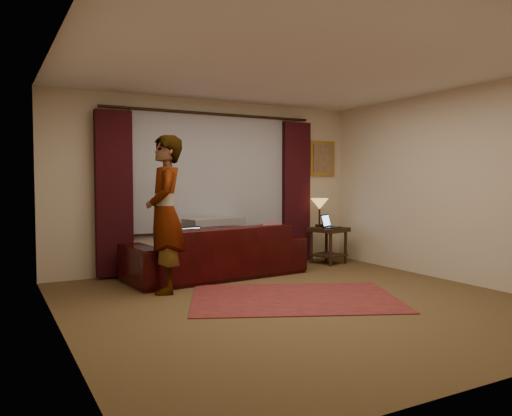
# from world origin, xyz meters

# --- Properties ---
(floor) EXTENTS (5.00, 5.00, 0.01)m
(floor) POSITION_xyz_m (0.00, 0.00, -0.01)
(floor) COLOR brown
(floor) RESTS_ON ground
(ceiling) EXTENTS (5.00, 5.00, 0.02)m
(ceiling) POSITION_xyz_m (0.00, 0.00, 2.60)
(ceiling) COLOR silver
(ceiling) RESTS_ON ground
(wall_back) EXTENTS (5.00, 0.02, 2.60)m
(wall_back) POSITION_xyz_m (0.00, 2.50, 1.30)
(wall_back) COLOR beige
(wall_back) RESTS_ON ground
(wall_front) EXTENTS (5.00, 0.02, 2.60)m
(wall_front) POSITION_xyz_m (0.00, -2.50, 1.30)
(wall_front) COLOR beige
(wall_front) RESTS_ON ground
(wall_left) EXTENTS (0.02, 5.00, 2.60)m
(wall_left) POSITION_xyz_m (-2.50, 0.00, 1.30)
(wall_left) COLOR beige
(wall_left) RESTS_ON ground
(wall_right) EXTENTS (0.02, 5.00, 2.60)m
(wall_right) POSITION_xyz_m (2.50, 0.00, 1.30)
(wall_right) COLOR beige
(wall_right) RESTS_ON ground
(sheer_curtain) EXTENTS (2.50, 0.05, 1.80)m
(sheer_curtain) POSITION_xyz_m (0.00, 2.44, 1.50)
(sheer_curtain) COLOR #A2A1A9
(sheer_curtain) RESTS_ON wall_back
(drape_left) EXTENTS (0.50, 0.14, 2.30)m
(drape_left) POSITION_xyz_m (-1.50, 2.39, 1.18)
(drape_left) COLOR black
(drape_left) RESTS_ON floor
(drape_right) EXTENTS (0.50, 0.14, 2.30)m
(drape_right) POSITION_xyz_m (1.50, 2.39, 1.18)
(drape_right) COLOR black
(drape_right) RESTS_ON floor
(curtain_rod) EXTENTS (0.04, 0.04, 3.40)m
(curtain_rod) POSITION_xyz_m (0.00, 2.39, 2.38)
(curtain_rod) COLOR black
(curtain_rod) RESTS_ON wall_back
(picture_frame) EXTENTS (0.50, 0.04, 0.60)m
(picture_frame) POSITION_xyz_m (2.10, 2.47, 1.75)
(picture_frame) COLOR gold
(picture_frame) RESTS_ON wall_back
(sofa) EXTENTS (2.63, 1.33, 1.02)m
(sofa) POSITION_xyz_m (-0.21, 1.82, 0.51)
(sofa) COLOR black
(sofa) RESTS_ON floor
(throw_blanket) EXTENTS (0.98, 0.56, 0.11)m
(throw_blanket) POSITION_xyz_m (-0.08, 2.16, 1.03)
(throw_blanket) COLOR gray
(throw_blanket) RESTS_ON sofa
(clothing_pile) EXTENTS (0.63, 0.53, 0.23)m
(clothing_pile) POSITION_xyz_m (0.62, 1.72, 0.63)
(clothing_pile) COLOR brown
(clothing_pile) RESTS_ON sofa
(laptop_sofa) EXTENTS (0.35, 0.37, 0.22)m
(laptop_sofa) POSITION_xyz_m (-0.61, 1.60, 0.62)
(laptop_sofa) COLOR black
(laptop_sofa) RESTS_ON sofa
(area_rug) EXTENTS (2.79, 2.40, 0.01)m
(area_rug) POSITION_xyz_m (0.05, 0.17, 0.01)
(area_rug) COLOR maroon
(area_rug) RESTS_ON floor
(end_table) EXTENTS (0.63, 0.63, 0.60)m
(end_table) POSITION_xyz_m (1.88, 1.98, 0.30)
(end_table) COLOR black
(end_table) RESTS_ON floor
(tiffany_lamp) EXTENTS (0.30, 0.30, 0.47)m
(tiffany_lamp) POSITION_xyz_m (1.82, 2.15, 0.83)
(tiffany_lamp) COLOR olive
(tiffany_lamp) RESTS_ON end_table
(laptop_table) EXTENTS (0.43, 0.44, 0.22)m
(laptop_table) POSITION_xyz_m (1.87, 1.86, 0.71)
(laptop_table) COLOR black
(laptop_table) RESTS_ON end_table
(person) EXTENTS (0.69, 0.69, 1.92)m
(person) POSITION_xyz_m (-1.15, 1.21, 0.96)
(person) COLOR gray
(person) RESTS_ON floor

